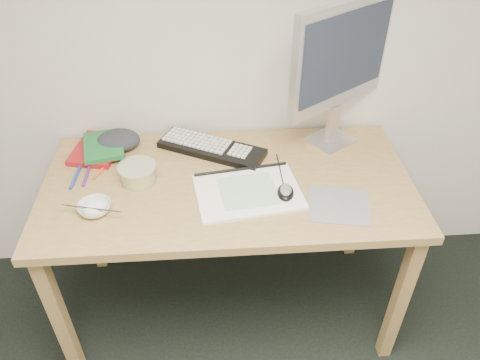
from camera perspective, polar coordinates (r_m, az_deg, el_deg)
The scene contains 18 objects.
desk at distance 1.83m, azimuth -1.44°, elevation -2.15°, with size 1.40×0.70×0.75m.
mousepad at distance 1.70m, azimuth 11.97°, elevation -3.06°, with size 0.22×0.20×0.00m, color slate.
sketchpad at distance 1.72m, azimuth 1.01°, elevation -1.47°, with size 0.38×0.27×0.01m, color silver.
keyboard at distance 1.93m, azimuth -3.46°, elevation 3.88°, with size 0.44×0.14×0.03m, color black.
monitor at distance 1.86m, azimuth 12.30°, elevation 14.19°, with size 0.44×0.32×0.59m.
mouse at distance 1.70m, azimuth 5.60°, elevation -1.24°, with size 0.06×0.10×0.03m, color black.
rice_bowl at distance 1.71m, azimuth -17.30°, elevation -3.28°, with size 0.12×0.12×0.04m, color silver.
chopsticks at distance 1.68m, azimuth -17.58°, elevation -3.33°, with size 0.02×0.02×0.20m, color #B5B6B8.
fruit_tub at distance 1.80m, azimuth -12.36°, elevation 0.79°, with size 0.14×0.14×0.07m, color #BEC244.
book_red at distance 2.01m, azimuth -17.00°, elevation 3.61°, with size 0.18×0.23×0.02m, color maroon.
book_green at distance 1.99m, azimuth -16.31°, elevation 4.02°, with size 0.15×0.21×0.02m, color #19642C.
cloth_lump at distance 2.01m, azimuth -14.61°, elevation 4.70°, with size 0.15×0.12×0.06m, color #23262A.
pencil_pink at distance 1.79m, azimuth -1.74°, elevation 0.41°, with size 0.01×0.01×0.20m, color #D76B89.
pencil_tan at distance 1.79m, azimuth -2.13°, elevation 0.31°, with size 0.01×0.01×0.17m, color tan.
pencil_black at distance 1.79m, azimuth 0.92°, elevation 0.31°, with size 0.01×0.01×0.18m, color black.
marker_blue at distance 1.89m, azimuth -19.42°, elevation 0.34°, with size 0.01×0.01×0.14m, color #1E36A2.
marker_orange at distance 1.90m, azimuth -16.52°, elevation 1.19°, with size 0.01×0.01×0.12m, color #D95419.
marker_purple at distance 1.89m, azimuth -18.19°, elevation 0.55°, with size 0.01×0.01×0.13m, color #59227D.
Camera 1 is at (0.21, 0.04, 1.86)m, focal length 35.00 mm.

